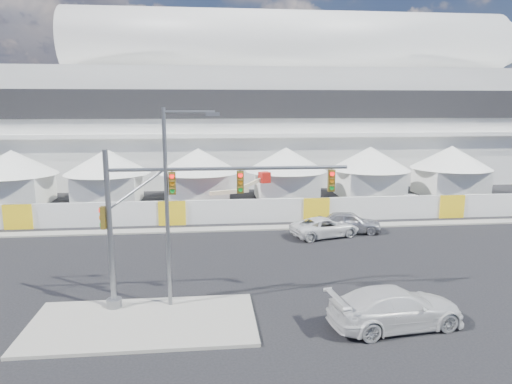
{
  "coord_description": "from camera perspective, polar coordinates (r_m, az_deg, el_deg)",
  "views": [
    {
      "loc": [
        -2.95,
        -22.31,
        9.58
      ],
      "look_at": [
        0.42,
        10.0,
        3.45
      ],
      "focal_mm": 32.0,
      "sensor_mm": 36.0,
      "label": 1
    }
  ],
  "objects": [
    {
      "name": "pickup_near",
      "position": [
        21.55,
        17.08,
        -13.65
      ],
      "size": [
        3.24,
        6.32,
        1.75
      ],
      "primitive_type": "imported",
      "rotation": [
        0.0,
        0.0,
        1.71
      ],
      "color": "silver",
      "rests_on": "ground"
    },
    {
      "name": "boom_lift",
      "position": [
        41.01,
        -3.91,
        -1.49
      ],
      "size": [
        7.23,
        2.69,
        3.55
      ],
      "rotation": [
        0.0,
        0.0,
        0.35
      ],
      "color": "red",
      "rests_on": "ground"
    },
    {
      "name": "far_curb",
      "position": [
        42.77,
        26.74,
        -3.35
      ],
      "size": [
        80.0,
        1.2,
        0.12
      ],
      "primitive_type": "cube",
      "color": "gray",
      "rests_on": "ground"
    },
    {
      "name": "traffic_mast",
      "position": [
        21.7,
        -11.57,
        -3.32
      ],
      "size": [
        11.53,
        0.73,
        7.53
      ],
      "color": "slate",
      "rests_on": "median_island"
    },
    {
      "name": "stadium",
      "position": [
        64.87,
        4.47,
        10.53
      ],
      "size": [
        80.0,
        24.8,
        21.98
      ],
      "color": "silver",
      "rests_on": "ground"
    },
    {
      "name": "ground",
      "position": [
        24.46,
        1.48,
        -12.38
      ],
      "size": [
        160.0,
        160.0,
        0.0
      ],
      "primitive_type": "plane",
      "color": "black",
      "rests_on": "ground"
    },
    {
      "name": "sedan_silver",
      "position": [
        35.83,
        11.56,
        -3.7
      ],
      "size": [
        2.7,
        5.03,
        1.63
      ],
      "primitive_type": "imported",
      "rotation": [
        0.0,
        0.0,
        1.4
      ],
      "color": "#A8A8AC",
      "rests_on": "ground"
    },
    {
      "name": "lot_car_b",
      "position": [
        48.7,
        28.96,
        -1.05
      ],
      "size": [
        2.52,
        4.95,
        1.61
      ],
      "primitive_type": "imported",
      "rotation": [
        0.0,
        0.0,
        1.7
      ],
      "color": "black",
      "rests_on": "ground"
    },
    {
      "name": "pickup_curb",
      "position": [
        34.46,
        8.62,
        -4.34
      ],
      "size": [
        3.72,
        5.64,
        1.44
      ],
      "primitive_type": "imported",
      "rotation": [
        0.0,
        0.0,
        1.85
      ],
      "color": "silver",
      "rests_on": "ground"
    },
    {
      "name": "streetlight_median",
      "position": [
        21.42,
        -10.47,
        -0.38
      ],
      "size": [
        2.6,
        0.26,
        9.39
      ],
      "color": "gray",
      "rests_on": "median_island"
    },
    {
      "name": "median_island",
      "position": [
        21.74,
        -13.92,
        -15.58
      ],
      "size": [
        10.0,
        5.0,
        0.15
      ],
      "primitive_type": "cube",
      "color": "gray",
      "rests_on": "ground"
    },
    {
      "name": "tent_row",
      "position": [
        46.89,
        -1.69,
        2.79
      ],
      "size": [
        53.4,
        8.4,
        5.4
      ],
      "color": "white",
      "rests_on": "ground"
    },
    {
      "name": "lot_car_a",
      "position": [
        45.94,
        19.23,
        -1.16
      ],
      "size": [
        2.81,
        4.02,
        1.26
      ],
      "primitive_type": "imported",
      "rotation": [
        0.0,
        0.0,
        1.14
      ],
      "color": "silver",
      "rests_on": "ground"
    },
    {
      "name": "hoarding_fence",
      "position": [
        38.85,
        7.52,
        -2.17
      ],
      "size": [
        70.0,
        0.25,
        2.0
      ],
      "primitive_type": "cube",
      "color": "silver",
      "rests_on": "ground"
    }
  ]
}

